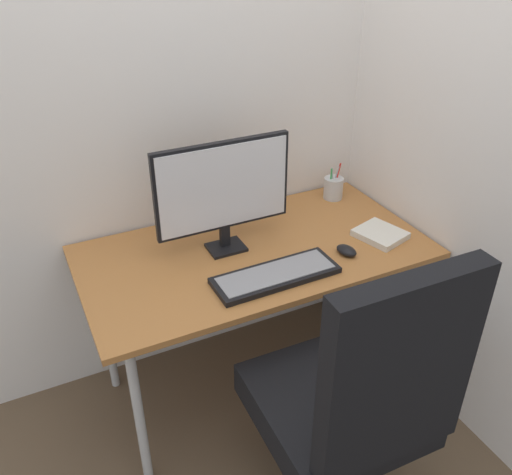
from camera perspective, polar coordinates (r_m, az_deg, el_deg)
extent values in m
plane|color=brown|center=(2.56, -0.11, -14.84)|extent=(8.00, 8.00, 0.00)
cube|color=white|center=(2.18, -4.84, 19.34)|extent=(3.01, 0.04, 2.80)
cube|color=white|center=(2.06, 21.77, 16.69)|extent=(0.04, 2.37, 2.80)
cube|color=#B27038|center=(2.12, -0.12, -1.53)|extent=(1.35, 0.71, 0.02)
cylinder|color=silver|center=(2.02, -12.27, -17.65)|extent=(0.04, 0.04, 0.69)
cylinder|color=silver|center=(2.43, 15.18, -8.32)|extent=(0.04, 0.04, 0.69)
cylinder|color=silver|center=(2.40, -15.62, -8.93)|extent=(0.04, 0.04, 0.69)
cylinder|color=silver|center=(2.75, 8.38, -2.31)|extent=(0.04, 0.04, 0.69)
sphere|color=black|center=(2.38, 10.31, -19.18)|extent=(0.05, 0.05, 0.05)
cube|color=#B2B5BA|center=(2.26, 9.08, -21.04)|extent=(0.26, 0.19, 0.03)
sphere|color=black|center=(2.32, 1.83, -20.23)|extent=(0.05, 0.05, 0.05)
cube|color=#B2B5BA|center=(2.23, 4.60, -21.63)|extent=(0.12, 0.28, 0.03)
cylinder|color=#B2B5BA|center=(2.05, 7.93, -20.97)|extent=(0.04, 0.04, 0.31)
cube|color=black|center=(1.88, 8.42, -16.95)|extent=(0.52, 0.51, 0.12)
cube|color=black|center=(1.49, 14.79, -13.78)|extent=(0.46, 0.08, 0.61)
cube|color=black|center=(2.11, -3.17, -1.05)|extent=(0.14, 0.11, 0.01)
cube|color=black|center=(2.09, -3.32, 0.32)|extent=(0.04, 0.02, 0.09)
cube|color=black|center=(2.00, -3.52, 5.45)|extent=(0.53, 0.02, 0.34)
cube|color=silver|center=(1.99, -3.36, 5.30)|extent=(0.50, 0.01, 0.32)
cube|color=black|center=(1.94, 2.09, -4.01)|extent=(0.46, 0.17, 0.02)
cube|color=gray|center=(1.94, 2.10, -3.72)|extent=(0.43, 0.14, 0.00)
ellipsoid|color=black|center=(2.10, 9.52, -1.36)|extent=(0.08, 0.10, 0.03)
cylinder|color=silver|center=(2.50, 8.16, 5.19)|extent=(0.09, 0.09, 0.10)
cylinder|color=#B2B5BA|center=(2.47, 8.10, 6.27)|extent=(0.03, 0.01, 0.11)
cylinder|color=#B2B5BA|center=(2.48, 8.41, 6.33)|extent=(0.03, 0.01, 0.11)
torus|color=orange|center=(2.50, 8.18, 5.39)|extent=(0.03, 0.03, 0.01)
cylinder|color=#3FAD59|center=(2.47, 7.88, 5.98)|extent=(0.01, 0.02, 0.12)
cylinder|color=red|center=(2.49, 8.56, 6.31)|extent=(0.02, 0.02, 0.14)
cube|color=silver|center=(2.24, 12.98, 0.35)|extent=(0.21, 0.22, 0.03)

